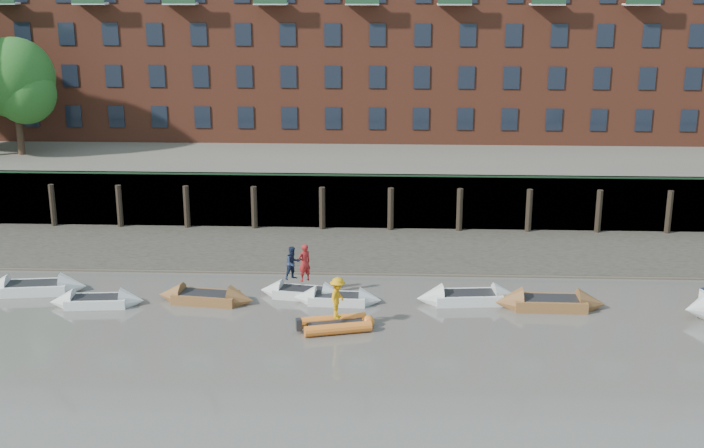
# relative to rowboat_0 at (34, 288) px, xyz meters

# --- Properties ---
(ground) EXTENTS (220.00, 220.00, 0.00)m
(ground) POSITION_rel_rowboat_0_xyz_m (14.85, -10.71, -0.25)
(ground) COLOR #5F5A53
(ground) RESTS_ON ground
(foreshore) EXTENTS (110.00, 8.00, 0.50)m
(foreshore) POSITION_rel_rowboat_0_xyz_m (14.85, 7.29, -0.25)
(foreshore) COLOR #3D382F
(foreshore) RESTS_ON ground
(mud_band) EXTENTS (110.00, 1.60, 0.10)m
(mud_band) POSITION_rel_rowboat_0_xyz_m (14.85, 3.89, -0.25)
(mud_band) COLOR #4C4336
(mud_band) RESTS_ON ground
(river_wall) EXTENTS (110.00, 1.23, 3.30)m
(river_wall) POSITION_rel_rowboat_0_xyz_m (14.85, 11.66, 1.35)
(river_wall) COLOR #2D2A26
(river_wall) RESTS_ON ground
(bank_terrace) EXTENTS (110.00, 28.00, 3.20)m
(bank_terrace) POSITION_rel_rowboat_0_xyz_m (14.85, 25.29, 1.35)
(bank_terrace) COLOR #5E594D
(bank_terrace) RESTS_ON ground
(rowboat_0) EXTENTS (4.98, 2.07, 1.40)m
(rowboat_0) POSITION_rel_rowboat_0_xyz_m (0.00, 0.00, 0.00)
(rowboat_0) COLOR silver
(rowboat_0) RESTS_ON ground
(rowboat_1) EXTENTS (4.33, 1.63, 1.23)m
(rowboat_1) POSITION_rel_rowboat_0_xyz_m (3.51, -1.55, -0.03)
(rowboat_1) COLOR silver
(rowboat_1) RESTS_ON ground
(rowboat_2) EXTENTS (4.67, 1.91, 1.32)m
(rowboat_2) POSITION_rel_rowboat_0_xyz_m (8.37, -0.91, -0.01)
(rowboat_2) COLOR brown
(rowboat_2) RESTS_ON ground
(rowboat_3) EXTENTS (4.26, 1.83, 1.20)m
(rowboat_3) POSITION_rel_rowboat_0_xyz_m (12.77, -0.05, -0.04)
(rowboat_3) COLOR silver
(rowboat_3) RESTS_ON ground
(rowboat_4) EXTENTS (4.09, 1.35, 1.17)m
(rowboat_4) POSITION_rel_rowboat_0_xyz_m (14.42, -0.76, -0.04)
(rowboat_4) COLOR silver
(rowboat_4) RESTS_ON ground
(rowboat_5) EXTENTS (4.87, 1.85, 1.38)m
(rowboat_5) POSITION_rel_rowboat_0_xyz_m (20.42, -0.42, -0.00)
(rowboat_5) COLOR silver
(rowboat_5) RESTS_ON ground
(rowboat_6) EXTENTS (4.97, 1.51, 1.44)m
(rowboat_6) POSITION_rel_rowboat_0_xyz_m (24.04, -0.99, 0.01)
(rowboat_6) COLOR brown
(rowboat_6) RESTS_ON ground
(rib_tender) EXTENTS (3.21, 2.16, 0.54)m
(rib_tender) POSITION_rel_rowboat_0_xyz_m (14.66, -3.84, -0.01)
(rib_tender) COLOR orange
(rib_tender) RESTS_ON ground
(person_rower_a) EXTENTS (0.77, 0.74, 1.78)m
(person_rower_a) POSITION_rel_rowboat_0_xyz_m (12.86, -0.05, 1.45)
(person_rower_a) COLOR maroon
(person_rower_a) RESTS_ON rowboat_3
(person_rower_b) EXTENTS (0.98, 0.95, 1.59)m
(person_rower_b) POSITION_rel_rowboat_0_xyz_m (12.29, 0.16, 1.35)
(person_rower_b) COLOR #19233F
(person_rower_b) RESTS_ON rowboat_3
(person_rib_crew) EXTENTS (0.93, 1.29, 1.81)m
(person_rib_crew) POSITION_rel_rowboat_0_xyz_m (14.62, -3.80, 1.16)
(person_rib_crew) COLOR orange
(person_rib_crew) RESTS_ON rib_tender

